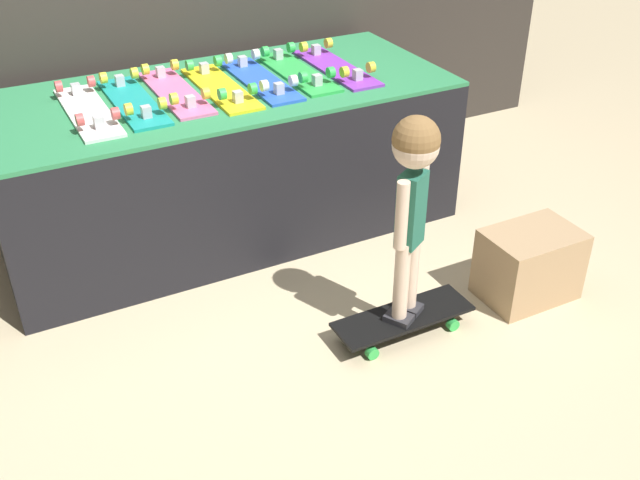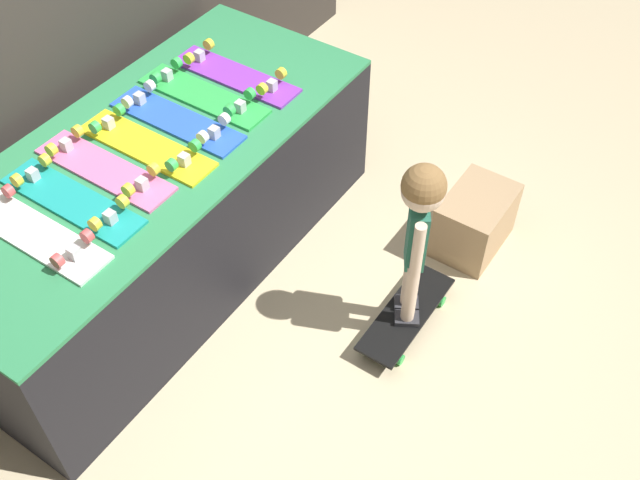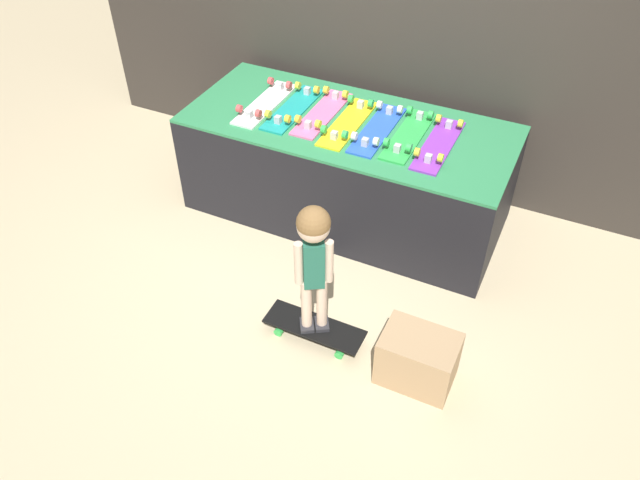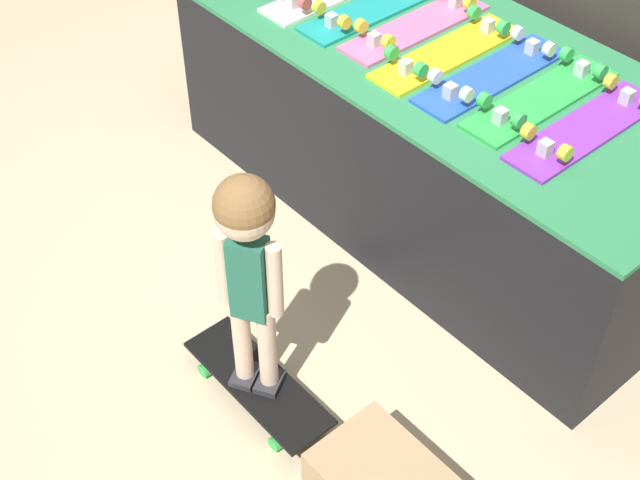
{
  "view_description": "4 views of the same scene",
  "coord_description": "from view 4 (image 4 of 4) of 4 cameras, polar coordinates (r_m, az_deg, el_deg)",
  "views": [
    {
      "loc": [
        -1.16,
        -2.68,
        2.02
      ],
      "look_at": [
        0.08,
        -0.31,
        0.37
      ],
      "focal_mm": 42.0,
      "sensor_mm": 36.0,
      "label": 1
    },
    {
      "loc": [
        -1.66,
        -1.46,
        2.87
      ],
      "look_at": [
        0.21,
        -0.2,
        0.43
      ],
      "focal_mm": 42.0,
      "sensor_mm": 36.0,
      "label": 2
    },
    {
      "loc": [
        1.39,
        -2.81,
        2.94
      ],
      "look_at": [
        0.18,
        -0.25,
        0.43
      ],
      "focal_mm": 35.0,
      "sensor_mm": 36.0,
      "label": 3
    },
    {
      "loc": [
        1.87,
        -1.68,
        2.55
      ],
      "look_at": [
        0.21,
        -0.24,
        0.45
      ],
      "focal_mm": 50.0,
      "sensor_mm": 36.0,
      "label": 4
    }
  ],
  "objects": [
    {
      "name": "skateboard_on_floor",
      "position": [
        3.11,
        -3.99,
        -9.17
      ],
      "size": [
        0.61,
        0.2,
        0.09
      ],
      "color": "black",
      "rests_on": "ground_plane"
    },
    {
      "name": "skateboard_pink_on_rack",
      "position": [
        3.57,
        6.13,
        13.54
      ],
      "size": [
        0.18,
        0.67,
        0.09
      ],
      "color": "pink",
      "rests_on": "display_rack"
    },
    {
      "name": "skateboard_purple_on_rack",
      "position": [
        3.12,
        16.68,
        6.97
      ],
      "size": [
        0.18,
        0.67,
        0.09
      ],
      "color": "purple",
      "rests_on": "display_rack"
    },
    {
      "name": "skateboard_teal_on_rack",
      "position": [
        3.68,
        3.42,
        14.69
      ],
      "size": [
        0.18,
        0.67,
        0.09
      ],
      "color": "teal",
      "rests_on": "display_rack"
    },
    {
      "name": "display_rack",
      "position": [
        3.65,
        7.75,
        6.75
      ],
      "size": [
        2.24,
        0.97,
        0.75
      ],
      "color": "black",
      "rests_on": "ground_plane"
    },
    {
      "name": "skateboard_blue_on_rack",
      "position": [
        3.32,
        10.94,
        10.43
      ],
      "size": [
        0.18,
        0.67,
        0.09
      ],
      "color": "blue",
      "rests_on": "display_rack"
    },
    {
      "name": "child",
      "position": [
        2.63,
        -4.67,
        -0.66
      ],
      "size": [
        0.2,
        0.18,
        0.89
      ],
      "rotation": [
        0.0,
        0.0,
        0.54
      ],
      "color": "#2D2D33",
      "rests_on": "skateboard_on_floor"
    },
    {
      "name": "skateboard_yellow_on_rack",
      "position": [
        3.42,
        8.15,
        11.91
      ],
      "size": [
        0.18,
        0.67,
        0.09
      ],
      "color": "yellow",
      "rests_on": "display_rack"
    },
    {
      "name": "skateboard_green_on_rack",
      "position": [
        3.23,
        13.98,
        8.9
      ],
      "size": [
        0.18,
        0.67,
        0.09
      ],
      "color": "green",
      "rests_on": "display_rack"
    },
    {
      "name": "ground_plane",
      "position": [
        3.58,
        0.73,
        -1.7
      ],
      "size": [
        16.0,
        16.0,
        0.0
      ],
      "primitive_type": "plane",
      "color": "beige"
    }
  ]
}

